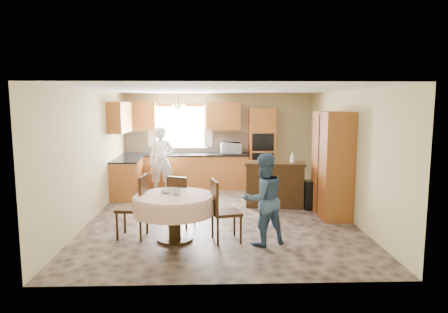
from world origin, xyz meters
name	(u,v)px	position (x,y,z in m)	size (l,w,h in m)	color
floor	(220,216)	(0.00, 0.00, 0.00)	(5.00, 6.00, 0.01)	#705B4E
ceiling	(220,90)	(0.00, 0.00, 2.50)	(5.00, 6.00, 0.01)	white
wall_back	(218,140)	(0.00, 3.00, 1.25)	(5.00, 0.02, 2.50)	tan
wall_front	(226,186)	(0.00, -3.00, 1.25)	(5.00, 0.02, 2.50)	tan
wall_left	(91,155)	(-2.50, 0.00, 1.25)	(0.02, 6.00, 2.50)	tan
wall_right	(347,154)	(2.50, 0.00, 1.25)	(0.02, 6.00, 2.50)	tan
window	(180,127)	(-1.00, 2.98, 1.60)	(1.40, 0.03, 1.10)	white
curtain_left	(152,126)	(-1.75, 2.93, 1.65)	(0.22, 0.02, 1.15)	white
curtain_right	(208,125)	(-0.25, 2.93, 1.65)	(0.22, 0.02, 1.15)	white
base_cab_back	(186,172)	(-0.85, 2.70, 0.44)	(3.30, 0.60, 0.88)	#C17833
counter_back	(186,154)	(-0.85, 2.70, 0.90)	(3.30, 0.64, 0.04)	black
base_cab_left	(127,178)	(-2.20, 1.80, 0.44)	(0.60, 1.20, 0.88)	#C17833
counter_left	(127,160)	(-2.20, 1.80, 0.90)	(0.64, 1.20, 0.04)	black
backsplash	(186,143)	(-0.85, 2.99, 1.18)	(3.30, 0.02, 0.55)	tan
wall_cab_left	(140,116)	(-2.05, 2.83, 1.91)	(0.85, 0.33, 0.72)	#C17430
wall_cab_right	(223,116)	(0.15, 2.83, 1.91)	(0.90, 0.33, 0.72)	#C17430
wall_cab_side	(120,117)	(-2.33, 1.80, 1.91)	(0.33, 1.20, 0.72)	#C17430
oven_tower	(261,148)	(1.15, 2.69, 1.06)	(0.66, 0.62, 2.12)	#C17833
oven_upper	(263,142)	(1.15, 2.38, 1.25)	(0.56, 0.01, 0.45)	black
oven_lower	(263,162)	(1.15, 2.38, 0.75)	(0.56, 0.01, 0.45)	black
pendant	(179,108)	(-1.00, 2.50, 2.12)	(0.36, 0.36, 0.18)	beige
sideboard	(275,186)	(1.21, 0.76, 0.46)	(1.28, 0.53, 0.92)	#3E2711
space_heater	(315,195)	(2.02, 0.49, 0.31)	(0.45, 0.31, 0.61)	black
cupboard	(332,164)	(2.22, 0.01, 1.04)	(0.55, 1.09, 2.08)	#C17833
dining_table	(174,205)	(-0.78, -1.36, 0.59)	(1.34, 1.34, 0.76)	#3E2711
chair_left	(137,203)	(-1.42, -1.19, 0.58)	(0.51, 0.51, 1.06)	#3E2711
chair_back	(180,199)	(-0.75, -0.62, 0.52)	(0.54, 0.54, 0.94)	#3E2711
chair_right	(221,208)	(-0.01, -1.43, 0.56)	(0.53, 0.53, 1.02)	#3E2711
framed_picture	(324,131)	(2.47, 1.49, 1.60)	(0.06, 0.64, 0.53)	gold
microwave	(231,148)	(0.34, 2.65, 1.06)	(0.52, 0.35, 0.29)	silver
person_sink	(161,161)	(-1.40, 1.99, 0.84)	(0.61, 0.40, 1.67)	silver
person_dining	(263,199)	(0.65, -1.57, 0.73)	(0.71, 0.56, 1.47)	#375279
bowl_sideboard	(264,164)	(0.98, 0.76, 0.94)	(0.22, 0.22, 0.05)	#B2B2B2
bottle_sideboard	(293,159)	(1.58, 0.76, 1.05)	(0.10, 0.10, 0.26)	silver
cup_table	(176,192)	(-0.74, -1.35, 0.81)	(0.14, 0.14, 0.11)	#B2B2B2
bowl_table	(167,191)	(-0.92, -1.21, 0.79)	(0.20, 0.20, 0.06)	#B2B2B2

